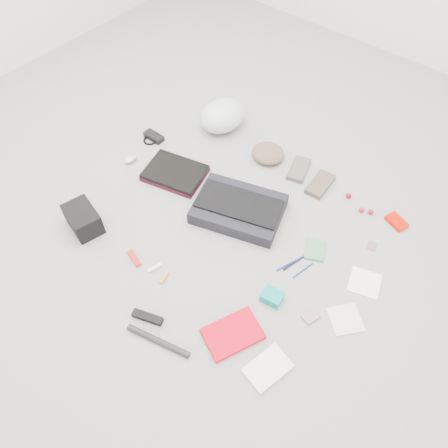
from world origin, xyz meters
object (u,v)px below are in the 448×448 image
Objects in this scene: laptop at (175,172)px; book_red at (233,334)px; messenger_bag at (239,209)px; accordion_wallet at (272,297)px; bike_helmet at (222,116)px; camera_bag at (83,219)px.

laptop is 1.32× the size of book_red.
messenger_bag reaches higher than accordion_wallet.
book_red is at bearing -40.37° from bike_helmet.
camera_bag reaches higher than accordion_wallet.
messenger_bag is at bearing -35.22° from bike_helmet.
accordion_wallet reaches higher than laptop.
camera_bag reaches higher than laptop.
camera_bag is 0.80× the size of book_red.
bike_helmet reaches higher than accordion_wallet.
book_red is at bearing -105.64° from accordion_wallet.
camera_bag is at bearing -173.49° from accordion_wallet.
book_red is at bearing 15.97° from camera_bag.
messenger_bag reaches higher than laptop.
book_red is (0.83, -0.52, -0.02)m from laptop.
laptop is at bearing 171.02° from book_red.
book_red is (0.39, -0.53, -0.02)m from messenger_bag.
laptop is at bearing 93.85° from camera_bag.
laptop is 1.08× the size of bike_helmet.
accordion_wallet is at bearing 106.58° from book_red.
camera_bag is (-0.05, -1.02, -0.03)m from bike_helmet.
messenger_bag is 4.85× the size of accordion_wallet.
bike_helmet reaches higher than book_red.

